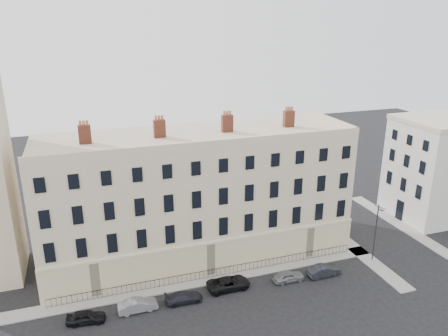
{
  "coord_description": "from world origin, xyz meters",
  "views": [
    {
      "loc": [
        -18.35,
        -35.28,
        27.65
      ],
      "look_at": [
        -3.07,
        10.0,
        11.24
      ],
      "focal_mm": 35.0,
      "sensor_mm": 36.0,
      "label": 1
    }
  ],
  "objects_px": {
    "car_a": "(86,317)",
    "car_f": "(324,271)",
    "car_e": "(288,276)",
    "streetlamp": "(376,230)",
    "car_c": "(184,297)",
    "car_b": "(138,305)",
    "car_d": "(229,283)"
  },
  "relations": [
    {
      "from": "car_c",
      "to": "car_d",
      "type": "height_order",
      "value": "car_d"
    },
    {
      "from": "car_a",
      "to": "streetlamp",
      "type": "xyz_separation_m",
      "value": [
        33.11,
        0.82,
        3.43
      ]
    },
    {
      "from": "streetlamp",
      "to": "car_e",
      "type": "bearing_deg",
      "value": 160.09
    },
    {
      "from": "car_d",
      "to": "streetlamp",
      "type": "bearing_deg",
      "value": -91.11
    },
    {
      "from": "car_a",
      "to": "streetlamp",
      "type": "bearing_deg",
      "value": -80.76
    },
    {
      "from": "car_f",
      "to": "car_e",
      "type": "bearing_deg",
      "value": 84.57
    },
    {
      "from": "car_f",
      "to": "car_c",
      "type": "bearing_deg",
      "value": 87.75
    },
    {
      "from": "car_e",
      "to": "streetlamp",
      "type": "relative_size",
      "value": 0.49
    },
    {
      "from": "car_c",
      "to": "streetlamp",
      "type": "xyz_separation_m",
      "value": [
        23.51,
        0.7,
        3.49
      ]
    },
    {
      "from": "car_d",
      "to": "car_f",
      "type": "bearing_deg",
      "value": -96.43
    },
    {
      "from": "car_b",
      "to": "car_c",
      "type": "distance_m",
      "value": 4.66
    },
    {
      "from": "car_d",
      "to": "car_a",
      "type": "bearing_deg",
      "value": 92.49
    },
    {
      "from": "car_c",
      "to": "car_f",
      "type": "height_order",
      "value": "car_f"
    },
    {
      "from": "car_a",
      "to": "car_f",
      "type": "distance_m",
      "value": 25.79
    },
    {
      "from": "car_e",
      "to": "streetlamp",
      "type": "distance_m",
      "value": 12.11
    },
    {
      "from": "car_b",
      "to": "car_d",
      "type": "distance_m",
      "value": 9.85
    },
    {
      "from": "car_a",
      "to": "car_c",
      "type": "height_order",
      "value": "car_a"
    },
    {
      "from": "car_b",
      "to": "car_a",
      "type": "bearing_deg",
      "value": 91.79
    },
    {
      "from": "car_a",
      "to": "car_f",
      "type": "bearing_deg",
      "value": -82.58
    },
    {
      "from": "car_f",
      "to": "car_d",
      "type": "bearing_deg",
      "value": 83.32
    },
    {
      "from": "car_e",
      "to": "car_d",
      "type": "bearing_deg",
      "value": 84.73
    },
    {
      "from": "car_b",
      "to": "streetlamp",
      "type": "relative_size",
      "value": 0.53
    },
    {
      "from": "car_e",
      "to": "car_a",
      "type": "bearing_deg",
      "value": 91.39
    },
    {
      "from": "car_c",
      "to": "car_f",
      "type": "xyz_separation_m",
      "value": [
        16.18,
        -0.31,
        0.08
      ]
    },
    {
      "from": "car_b",
      "to": "car_f",
      "type": "distance_m",
      "value": 20.84
    },
    {
      "from": "car_a",
      "to": "car_f",
      "type": "height_order",
      "value": "car_f"
    },
    {
      "from": "car_f",
      "to": "car_a",
      "type": "bearing_deg",
      "value": 88.43
    },
    {
      "from": "car_c",
      "to": "car_b",
      "type": "bearing_deg",
      "value": 90.63
    },
    {
      "from": "car_a",
      "to": "car_b",
      "type": "distance_m",
      "value": 4.96
    },
    {
      "from": "car_b",
      "to": "car_e",
      "type": "bearing_deg",
      "value": -91.17
    },
    {
      "from": "car_d",
      "to": "car_e",
      "type": "bearing_deg",
      "value": -97.21
    },
    {
      "from": "car_e",
      "to": "streetlamp",
      "type": "xyz_separation_m",
      "value": [
        11.59,
        0.68,
        3.44
      ]
    }
  ]
}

